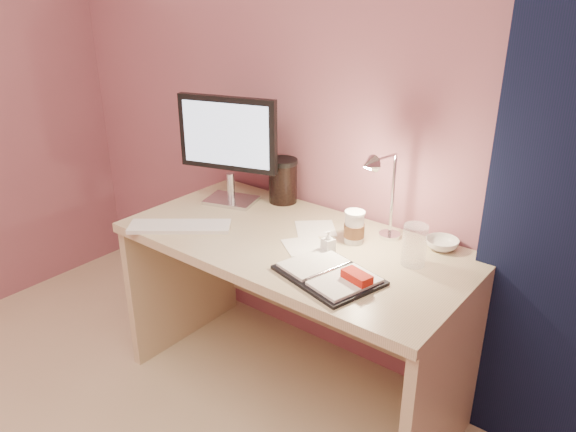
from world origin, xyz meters
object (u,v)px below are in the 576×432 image
Objects in this scene: desk at (305,282)px; coffee_cup at (354,228)px; monitor at (228,141)px; planner at (331,274)px; dark_jar at (283,183)px; desk_lamp at (386,190)px; bowl at (442,244)px; clear_cup at (414,245)px; lotion_bottle at (328,243)px; keyboard at (180,226)px.

coffee_cup is (0.19, 0.05, 0.29)m from desk.
monitor is 1.25× the size of planner.
desk_lamp reaches higher than dark_jar.
monitor is 3.89× the size of bowl.
desk_lamp is at bearing -147.53° from bowl.
clear_cup is (0.93, -0.03, -0.21)m from monitor.
desk_lamp is at bearing 55.24° from lotion_bottle.
lotion_bottle is 0.55m from dark_jar.
keyboard is 2.71× the size of clear_cup.
coffee_cup is 0.20m from desk_lamp.
desk is 0.44m from planner.
monitor is 0.70m from lotion_bottle.
monitor is 1.18× the size of keyboard.
planner is 0.18m from lotion_bottle.
desk is at bearing -24.45° from monitor.
dark_jar reaches higher than keyboard.
lotion_bottle is at bearing 142.34° from planner.
coffee_cup is 1.04× the size of bowl.
desk_lamp is (0.74, 0.37, 0.22)m from keyboard.
desk is at bearing 151.43° from lotion_bottle.
clear_cup reaches higher than lotion_bottle.
coffee_cup is at bearing -18.02° from monitor.
clear_cup is 0.42× the size of desk_lamp.
lotion_bottle reaches higher than keyboard.
desk_lamp reaches higher than keyboard.
desk_lamp is (0.59, -0.12, 0.14)m from dark_jar.
bowl is at bearing 79.77° from planner.
planner is at bearing -52.32° from lotion_bottle.
clear_cup reaches higher than bowl.
dark_jar is (0.15, 0.49, 0.08)m from keyboard.
monitor is 0.85m from planner.
dark_jar is (-0.48, 0.16, 0.03)m from coffee_cup.
coffee_cup is (0.67, -0.01, -0.23)m from monitor.
coffee_cup reaches higher than lotion_bottle.
dark_jar reaches higher than clear_cup.
keyboard is 0.64m from lotion_bottle.
desk is at bearing -176.25° from clear_cup.
dark_jar is at bearing 143.72° from desk.
coffee_cup is 0.36× the size of desk_lamp.
clear_cup reaches higher than planner.
bowl is at bearing 28.46° from coffee_cup.
bowl reaches higher than keyboard.
desk_lamp is (0.30, 0.09, 0.45)m from desk.
monitor is 0.77m from desk_lamp.
planner is 2.15× the size of dark_jar.
bowl is 0.34× the size of desk_lamp.
bowl is 0.69× the size of dark_jar.
desk is 7.73× the size of dark_jar.
planner is 4.18× the size of lotion_bottle.
lotion_bottle is (0.64, -0.15, -0.24)m from monitor.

